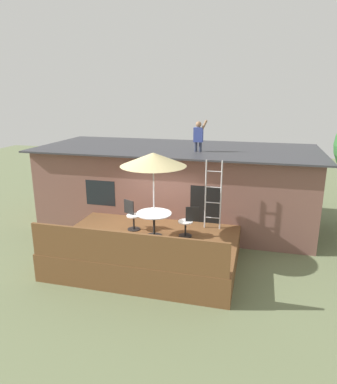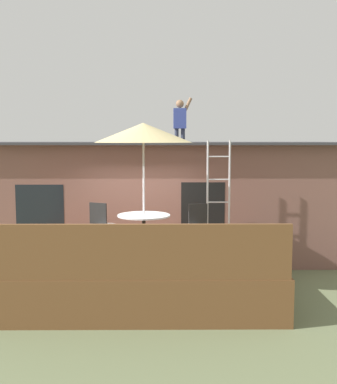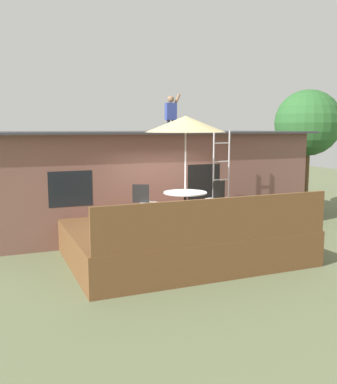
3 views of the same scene
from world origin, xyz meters
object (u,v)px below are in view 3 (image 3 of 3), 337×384
object	(u,v)px
patio_table	(185,199)
patio_umbrella	(186,124)
step_ladder	(221,171)
person_figure	(171,111)
backyard_tree	(308,124)
patio_chair_right	(215,200)
patio_chair_left	(146,204)

from	to	relation	value
patio_table	patio_umbrella	size ratio (longest dim) A/B	0.41
step_ladder	person_figure	xyz separation A→B (m)	(-0.79, 1.69, 1.67)
person_figure	backyard_tree	distance (m)	5.77
patio_chair_right	backyard_tree	xyz separation A→B (m)	(5.54, 3.25, 1.96)
person_figure	patio_chair_left	bearing A→B (deg)	-124.71
backyard_tree	step_ladder	bearing A→B (deg)	-153.76
patio_umbrella	step_ladder	world-z (taller)	patio_umbrella
patio_chair_right	patio_chair_left	bearing A→B (deg)	-20.25
patio_chair_left	backyard_tree	xyz separation A→B (m)	(7.36, 3.13, 1.96)
patio_umbrella	patio_chair_left	distance (m)	2.11
patio_table	person_figure	bearing A→B (deg)	73.95
patio_umbrella	step_ladder	distance (m)	2.30
patio_umbrella	backyard_tree	world-z (taller)	backyard_tree
patio_umbrella	patio_chair_right	xyz separation A→B (m)	(0.97, 0.29, -1.89)
step_ladder	patio_chair_left	world-z (taller)	step_ladder
patio_table	patio_chair_right	bearing A→B (deg)	16.43
patio_umbrella	patio_chair_left	world-z (taller)	patio_umbrella
patio_umbrella	patio_chair_right	bearing A→B (deg)	16.43
patio_table	backyard_tree	world-z (taller)	backyard_tree
patio_chair_left	patio_umbrella	bearing A→B (deg)	0.00
patio_umbrella	patio_table	bearing A→B (deg)	14.04
patio_table	backyard_tree	distance (m)	7.63
patio_table	patio_chair_left	bearing A→B (deg)	154.34
patio_table	patio_chair_left	distance (m)	0.95
patio_chair_right	patio_table	bearing A→B (deg)	-0.00
patio_chair_right	backyard_tree	size ratio (longest dim) A/B	0.21
person_figure	patio_chair_right	bearing A→B (deg)	-86.20
patio_chair_left	person_figure	bearing A→B (deg)	80.95
step_ladder	patio_table	bearing A→B (deg)	-145.20
patio_umbrella	patio_chair_right	distance (m)	2.14
step_ladder	patio_chair_right	bearing A→B (deg)	-127.16
person_figure	backyard_tree	xyz separation A→B (m)	(5.71, 0.74, -0.35)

